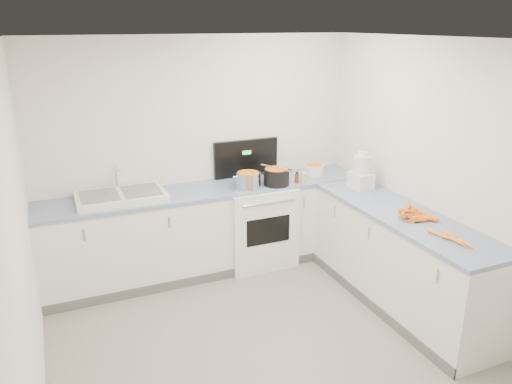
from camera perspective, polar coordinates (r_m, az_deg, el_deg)
name	(u,v)px	position (r m, az deg, el deg)	size (l,w,h in m)	color
floor	(275,357)	(4.33, 2.19, -18.29)	(3.50, 4.00, 0.00)	gray
ceiling	(280,40)	(3.45, 2.72, 16.94)	(3.50, 4.00, 0.00)	white
wall_back	(198,154)	(5.50, -6.60, 4.37)	(3.50, 2.50, 0.00)	white
wall_left	(19,257)	(3.41, -25.43, -6.74)	(4.00, 2.50, 0.00)	white
wall_right	(458,187)	(4.70, 22.06, 0.57)	(4.00, 2.50, 0.00)	white
counter_back	(209,229)	(5.48, -5.38, -4.27)	(3.50, 0.62, 0.94)	white
counter_right	(400,259)	(4.99, 16.08, -7.36)	(0.62, 2.20, 0.94)	white
stove	(256,222)	(5.64, 0.00, -3.44)	(0.76, 0.65, 1.36)	white
sink	(121,196)	(5.12, -15.18, -0.47)	(0.86, 0.52, 0.31)	white
steel_pot	(248,181)	(5.28, -0.88, 1.23)	(0.26, 0.26, 0.19)	silver
black_pot	(276,178)	(5.39, 2.35, 1.63)	(0.28, 0.28, 0.20)	black
wooden_spoon	(277,168)	(5.36, 2.37, 2.75)	(0.02, 0.02, 0.43)	#AD7A47
mixing_bowl	(314,170)	(5.82, 6.61, 2.56)	(0.23, 0.23, 0.11)	white
extract_bottle	(297,178)	(5.47, 4.69, 1.56)	(0.04, 0.04, 0.11)	#593319
spice_jar	(303,178)	(5.50, 5.40, 1.61)	(0.06, 0.06, 0.10)	#E5B266
food_processor	(361,173)	(5.36, 11.95, 2.15)	(0.20, 0.24, 0.40)	white
carrot_pile	(415,215)	(4.70, 17.70, -2.47)	(0.34, 0.39, 0.10)	orange
peeled_carrots	(453,239)	(4.33, 21.61, -4.99)	(0.16, 0.43, 0.04)	orange
peelings	(97,194)	(5.13, -17.66, -0.20)	(0.18, 0.22, 0.01)	tan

